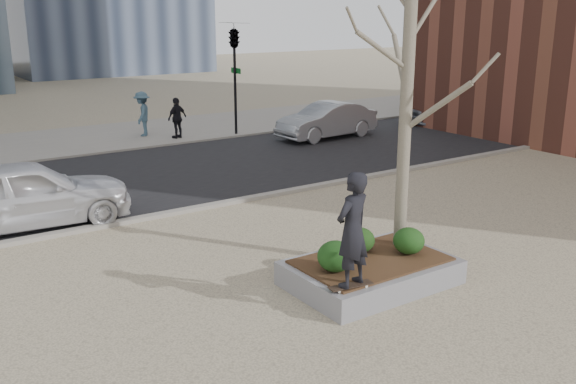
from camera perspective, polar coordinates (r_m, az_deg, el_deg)
ground at (r=11.64m, az=3.57°, el=-9.26°), size 120.00×120.00×0.00m
street at (r=20.03m, az=-14.24°, el=1.10°), size 60.00×8.00×0.02m
far_sidewalk at (r=26.58m, az=-19.56°, el=4.22°), size 60.00×6.00×0.02m
planter at (r=12.14m, az=7.35°, el=-7.11°), size 3.00×2.00×0.45m
planter_mulch at (r=12.05m, az=7.39°, el=-6.04°), size 2.70×1.70×0.04m
sycamore_tree at (r=12.16m, az=10.58°, el=10.18°), size 2.80×2.80×6.60m
shrub_left at (r=11.36m, az=4.24°, el=-5.72°), size 0.65×0.65×0.55m
shrub_middle at (r=12.29m, az=6.43°, el=-4.26°), size 0.56×0.56×0.48m
shrub_right at (r=12.35m, az=10.69°, el=-4.28°), size 0.59×0.59×0.50m
skateboard at (r=10.86m, az=5.60°, el=-8.39°), size 0.80×0.32×0.08m
skateboarder at (r=10.49m, az=5.75°, el=-3.35°), size 0.80×0.62×1.95m
police_car at (r=16.12m, az=-22.28°, el=-0.14°), size 4.88×2.29×1.61m
car_silver at (r=25.78m, az=3.47°, el=6.37°), size 4.32×1.72×1.40m
car_third at (r=30.75m, az=13.31°, el=7.46°), size 4.93×2.81×1.35m
pedestrian_b at (r=26.75m, az=-12.82°, el=6.79°), size 1.19×1.34×1.80m
pedestrian_c at (r=26.01m, az=-9.82°, el=6.51°), size 1.03×0.69×1.62m
traffic_light_far at (r=26.47m, az=-4.73°, el=9.94°), size 0.60×2.48×4.50m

